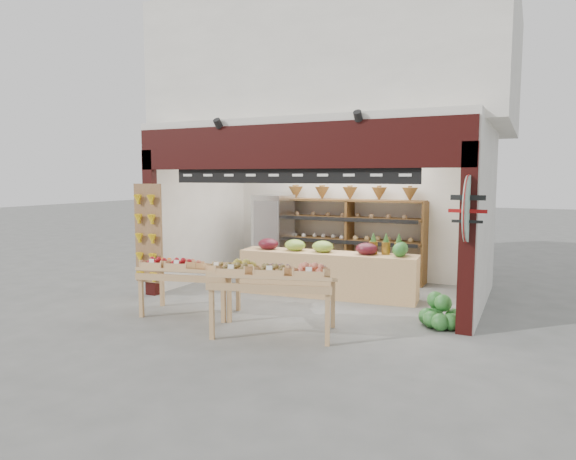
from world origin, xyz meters
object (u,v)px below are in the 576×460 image
Objects in this scene: display_table_left at (185,268)px; watermelon_pile at (440,314)px; display_table_right at (275,274)px; refrigerator at (273,236)px; back_shelving at (350,223)px; mid_counter at (327,272)px; cardboard_stack at (265,275)px.

watermelon_pile is (3.79, 0.99, -0.55)m from display_table_left.
refrigerator is at bearing 117.46° from display_table_right.
mid_counter is (0.15, -1.70, -0.76)m from back_shelving.
back_shelving is 1.98× the size of display_table_left.
back_shelving reaches higher than refrigerator.
back_shelving is at bearing 22.48° from refrigerator.
mid_counter reaches higher than watermelon_pile.
back_shelving is 1.86m from mid_counter.
back_shelving reaches higher than display_table_left.
display_table_left is 2.56× the size of watermelon_pile.
back_shelving is 1.66m from refrigerator.
back_shelving reaches higher than display_table_right.
mid_counter is (1.39, -0.20, 0.20)m from cardboard_stack.
refrigerator is at bearing 91.55° from display_table_left.
refrigerator is 0.96× the size of display_table_right.
display_table_left reaches higher than cardboard_stack.
display_table_left is at bearing 169.30° from display_table_right.
cardboard_stack is 1.53× the size of watermelon_pile.
refrigerator is at bearing 149.87° from watermelon_pile.
back_shelving is at bearing 95.09° from mid_counter.
back_shelving is 1.72× the size of display_table_right.
display_table_right reaches higher than mid_counter.
refrigerator is 1.85× the size of cardboard_stack.
display_table_right is 2.96× the size of watermelon_pile.
display_table_left is 3.96m from watermelon_pile.
mid_counter reaches higher than display_table_left.
mid_counter is 2.44m from display_table_right.
back_shelving reaches higher than watermelon_pile.
display_table_left is at bearing -95.48° from cardboard_stack.
watermelon_pile is (2.18, -1.08, -0.26)m from mid_counter.
refrigerator is 1.11× the size of display_table_left.
display_table_right is (1.55, -2.60, 0.60)m from cardboard_stack.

